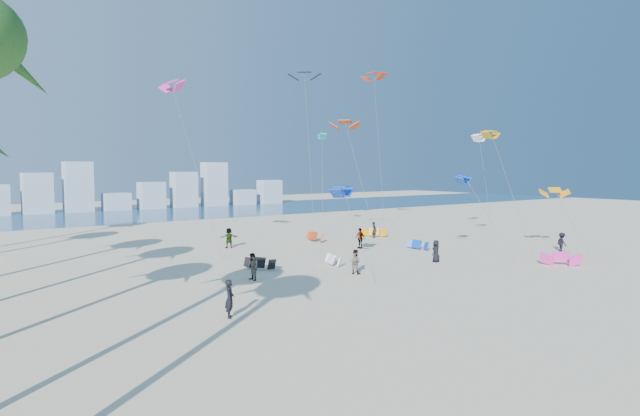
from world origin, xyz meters
TOP-DOWN VIEW (x-y plane):
  - ground at (0.00, 0.00)m, footprint 220.00×220.00m
  - ocean at (0.00, 72.00)m, footprint 220.00×220.00m
  - kitesurfer_near at (-8.68, 7.73)m, footprint 0.76×0.84m
  - kitesurfer_mid at (3.72, 12.82)m, footprint 0.97×1.05m
  - kitesurfers_far at (9.51, 19.72)m, footprint 29.12×20.79m
  - grounded_kites at (11.97, 18.78)m, footprint 22.07×25.38m
  - flying_kites at (14.56, 24.75)m, footprint 33.71×30.65m
  - distant_skyline at (-1.19, 82.00)m, footprint 85.00×3.00m

SIDE VIEW (x-z plane):
  - ground at x=0.00m, z-range 0.00..0.00m
  - ocean at x=0.00m, z-range 0.01..0.01m
  - grounded_kites at x=11.97m, z-range -0.04..0.92m
  - kitesurfer_mid at x=3.72m, z-range 0.00..1.74m
  - kitesurfers_far at x=9.51m, z-range -0.04..1.85m
  - kitesurfer_near at x=-8.68m, z-range 0.00..1.93m
  - distant_skyline at x=-1.19m, z-range -1.11..7.29m
  - flying_kites at x=14.56m, z-range 3.25..21.88m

